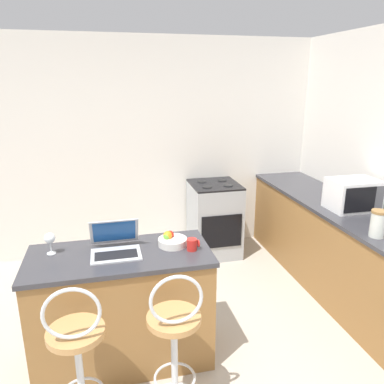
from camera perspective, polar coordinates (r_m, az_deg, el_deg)
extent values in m
cube|color=silver|center=(4.59, -8.52, 6.49)|extent=(12.00, 0.06, 2.60)
cube|color=olive|center=(3.02, -10.46, -17.24)|extent=(1.29, 0.58, 0.87)
cube|color=#333338|center=(2.79, -10.96, -9.52)|extent=(1.32, 0.61, 0.03)
cube|color=olive|center=(4.05, 22.45, -9.00)|extent=(0.63, 3.13, 0.87)
cube|color=#333338|center=(3.88, 23.19, -2.96)|extent=(0.66, 3.16, 0.03)
cylinder|color=silver|center=(2.64, -16.58, -25.84)|extent=(0.04, 0.04, 0.67)
cylinder|color=#B7844C|center=(2.43, -17.30, -19.79)|extent=(0.34, 0.34, 0.04)
torus|color=silver|center=(2.24, -17.88, -17.25)|extent=(0.32, 0.02, 0.32)
cylinder|color=silver|center=(2.66, -2.67, -24.78)|extent=(0.04, 0.04, 0.67)
torus|color=silver|center=(2.73, -2.64, -26.41)|extent=(0.28, 0.28, 0.02)
cylinder|color=#B7844C|center=(2.44, -2.79, -18.70)|extent=(0.34, 0.34, 0.04)
torus|color=silver|center=(2.26, -2.40, -16.10)|extent=(0.32, 0.02, 0.32)
cube|color=#B7BABF|center=(2.76, -11.49, -9.31)|extent=(0.35, 0.25, 0.01)
cube|color=black|center=(2.74, -11.48, -9.36)|extent=(0.30, 0.14, 0.00)
cube|color=#B7BABF|center=(2.84, -11.75, -5.92)|extent=(0.35, 0.11, 0.22)
cube|color=#19478C|center=(2.84, -11.75, -5.91)|extent=(0.31, 0.09, 0.18)
cube|color=white|center=(3.89, 23.27, -0.35)|extent=(0.45, 0.32, 0.30)
cube|color=black|center=(3.74, 24.26, -1.12)|extent=(0.31, 0.01, 0.24)
cube|color=#4C4C51|center=(3.87, 26.62, -0.88)|extent=(0.09, 0.01, 0.24)
cube|color=#9EA3A8|center=(4.65, 3.41, -4.21)|extent=(0.57, 0.60, 0.88)
cube|color=black|center=(4.40, 4.55, -6.03)|extent=(0.49, 0.01, 0.40)
cube|color=black|center=(4.51, 3.51, 1.15)|extent=(0.57, 0.60, 0.02)
cylinder|color=black|center=(4.36, 2.34, 0.81)|extent=(0.11, 0.11, 0.01)
cylinder|color=black|center=(4.44, 5.55, 1.02)|extent=(0.11, 0.11, 0.01)
cylinder|color=black|center=(4.58, 1.54, 1.62)|extent=(0.11, 0.11, 0.01)
cylinder|color=black|center=(4.65, 4.60, 1.80)|extent=(0.11, 0.11, 0.01)
cylinder|color=red|center=(2.77, -0.03, -8.01)|extent=(0.08, 0.08, 0.09)
torus|color=red|center=(2.78, 0.98, -7.83)|extent=(0.01, 0.06, 0.06)
cylinder|color=silver|center=(2.85, -2.97, -7.59)|extent=(0.22, 0.22, 0.05)
sphere|color=red|center=(2.87, -3.37, -6.47)|extent=(0.06, 0.06, 0.06)
sphere|color=orange|center=(2.85, -3.73, -6.62)|extent=(0.07, 0.07, 0.07)
sphere|color=#66B233|center=(2.84, -3.84, -6.75)|extent=(0.06, 0.06, 0.06)
cylinder|color=silver|center=(2.91, -20.62, -8.73)|extent=(0.06, 0.06, 0.00)
cylinder|color=silver|center=(2.90, -20.71, -7.94)|extent=(0.01, 0.01, 0.08)
sphere|color=silver|center=(2.87, -20.86, -6.58)|extent=(0.08, 0.08, 0.08)
cylinder|color=silver|center=(3.32, 26.43, -4.50)|extent=(0.11, 0.11, 0.20)
cylinder|color=olive|center=(3.28, 26.68, -2.71)|extent=(0.12, 0.12, 0.02)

